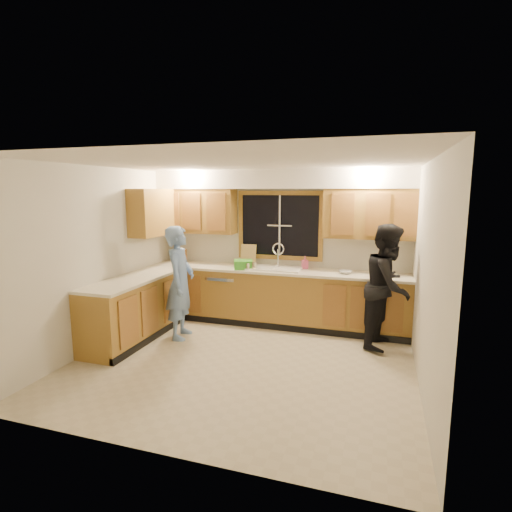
{
  "coord_description": "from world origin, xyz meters",
  "views": [
    {
      "loc": [
        1.62,
        -4.53,
        2.16
      ],
      "look_at": [
        -0.02,
        0.65,
        1.28
      ],
      "focal_mm": 28.0,
      "sensor_mm": 36.0,
      "label": 1
    }
  ],
  "objects": [
    {
      "name": "countertop_left",
      "position": [
        -1.79,
        0.35,
        0.9
      ],
      "size": [
        0.63,
        1.9,
        0.04
      ],
      "primitive_type": "cube",
      "color": "#EBE2C6",
      "rests_on": "base_cabinets_left"
    },
    {
      "name": "wall_left",
      "position": [
        -2.1,
        0.0,
        1.25
      ],
      "size": [
        0.0,
        3.8,
        3.8
      ],
      "primitive_type": "plane",
      "rotation": [
        1.57,
        0.0,
        1.57
      ],
      "color": "beige",
      "rests_on": "ground"
    },
    {
      "name": "wall_back",
      "position": [
        0.0,
        1.9,
        1.25
      ],
      "size": [
        4.2,
        0.0,
        4.2
      ],
      "primitive_type": "plane",
      "rotation": [
        1.57,
        0.0,
        0.0
      ],
      "color": "beige",
      "rests_on": "ground"
    },
    {
      "name": "dishwasher",
      "position": [
        -0.85,
        1.59,
        0.41
      ],
      "size": [
        0.6,
        0.56,
        0.82
      ],
      "primitive_type": "cube",
      "color": "white",
      "rests_on": "floor"
    },
    {
      "name": "cutting_board",
      "position": [
        -0.53,
        1.82,
        1.1
      ],
      "size": [
        0.27,
        0.1,
        0.35
      ],
      "primitive_type": "cube",
      "rotation": [
        -0.21,
        0.0,
        0.05
      ],
      "color": "tan",
      "rests_on": "countertop_back"
    },
    {
      "name": "woman",
      "position": [
        1.74,
        1.15,
        0.86
      ],
      "size": [
        0.86,
        0.99,
        1.73
      ],
      "primitive_type": "imported",
      "rotation": [
        0.0,
        0.0,
        1.29
      ],
      "color": "black",
      "rests_on": "floor"
    },
    {
      "name": "soffit",
      "position": [
        0.0,
        1.72,
        2.35
      ],
      "size": [
        4.2,
        0.35,
        0.3
      ],
      "primitive_type": "cube",
      "color": "white",
      "rests_on": "wall_back"
    },
    {
      "name": "window_frame",
      "position": [
        0.0,
        1.89,
        1.6
      ],
      "size": [
        1.44,
        0.03,
        1.14
      ],
      "color": "black",
      "rests_on": "wall_back"
    },
    {
      "name": "bowl",
      "position": [
        1.12,
        1.57,
        0.94
      ],
      "size": [
        0.21,
        0.21,
        0.05
      ],
      "primitive_type": "imported",
      "rotation": [
        0.0,
        0.0,
        0.07
      ],
      "color": "silver",
      "rests_on": "countertop_back"
    },
    {
      "name": "upper_cabinets_left",
      "position": [
        -1.43,
        1.73,
        1.83
      ],
      "size": [
        1.35,
        0.33,
        0.75
      ],
      "primitive_type": "cube",
      "color": "#A2762F",
      "rests_on": "wall_back"
    },
    {
      "name": "knife_block",
      "position": [
        -1.7,
        1.7,
        1.04
      ],
      "size": [
        0.16,
        0.15,
        0.23
      ],
      "primitive_type": "cube",
      "rotation": [
        0.0,
        0.0,
        0.39
      ],
      "color": "#99632A",
      "rests_on": "countertop_back"
    },
    {
      "name": "stove",
      "position": [
        -1.8,
        -0.22,
        0.45
      ],
      "size": [
        0.58,
        0.75,
        0.9
      ],
      "primitive_type": "cube",
      "color": "white",
      "rests_on": "floor"
    },
    {
      "name": "wall_right",
      "position": [
        2.1,
        0.0,
        1.25
      ],
      "size": [
        0.0,
        3.8,
        3.8
      ],
      "primitive_type": "plane",
      "rotation": [
        1.57,
        0.0,
        -1.57
      ],
      "color": "beige",
      "rests_on": "ground"
    },
    {
      "name": "upper_cabinets_return",
      "position": [
        -1.94,
        1.12,
        1.83
      ],
      "size": [
        0.33,
        0.9,
        0.75
      ],
      "primitive_type": "cube",
      "color": "#A2762F",
      "rests_on": "wall_left"
    },
    {
      "name": "ceiling",
      "position": [
        0.0,
        0.0,
        2.5
      ],
      "size": [
        4.2,
        4.2,
        0.0
      ],
      "primitive_type": "plane",
      "rotation": [
        3.14,
        0.0,
        0.0
      ],
      "color": "silver"
    },
    {
      "name": "base_cabinets_back",
      "position": [
        0.0,
        1.6,
        0.44
      ],
      "size": [
        4.2,
        0.6,
        0.88
      ],
      "primitive_type": "cube",
      "color": "#A2762F",
      "rests_on": "ground"
    },
    {
      "name": "can_left",
      "position": [
        -0.39,
        1.38,
        0.98
      ],
      "size": [
        0.07,
        0.07,
        0.11
      ],
      "primitive_type": "cylinder",
      "rotation": [
        0.0,
        0.0,
        0.06
      ],
      "color": "beige",
      "rests_on": "countertop_back"
    },
    {
      "name": "upper_cabinets_right",
      "position": [
        1.43,
        1.73,
        1.83
      ],
      "size": [
        1.35,
        0.33,
        0.75
      ],
      "primitive_type": "cube",
      "color": "#A2762F",
      "rests_on": "wall_back"
    },
    {
      "name": "base_cabinets_left",
      "position": [
        -1.8,
        0.35,
        0.44
      ],
      "size": [
        0.6,
        1.9,
        0.88
      ],
      "primitive_type": "cube",
      "color": "#A2762F",
      "rests_on": "ground"
    },
    {
      "name": "floor",
      "position": [
        0.0,
        0.0,
        0.0
      ],
      "size": [
        4.2,
        4.2,
        0.0
      ],
      "primitive_type": "plane",
      "color": "#BDB191",
      "rests_on": "ground"
    },
    {
      "name": "sink",
      "position": [
        0.0,
        1.6,
        0.86
      ],
      "size": [
        0.86,
        0.52,
        0.57
      ],
      "color": "white",
      "rests_on": "countertop_back"
    },
    {
      "name": "countertop_back",
      "position": [
        0.0,
        1.58,
        0.9
      ],
      "size": [
        4.2,
        0.63,
        0.04
      ],
      "primitive_type": "cube",
      "color": "#EBE2C6",
      "rests_on": "base_cabinets_back"
    },
    {
      "name": "man",
      "position": [
        -1.18,
        0.6,
        0.83
      ],
      "size": [
        0.51,
        0.67,
        1.67
      ],
      "primitive_type": "imported",
      "rotation": [
        0.0,
        0.0,
        1.76
      ],
      "color": "#678BC4",
      "rests_on": "floor"
    },
    {
      "name": "soap_bottle",
      "position": [
        0.46,
        1.78,
        1.02
      ],
      "size": [
        0.12,
        0.12,
        0.21
      ],
      "primitive_type": "imported",
      "rotation": [
        0.0,
        0.0,
        0.4
      ],
      "color": "#DC5483",
      "rests_on": "countertop_back"
    },
    {
      "name": "dish_crate",
      "position": [
        -0.5,
        1.48,
        0.99
      ],
      "size": [
        0.38,
        0.37,
        0.14
      ],
      "primitive_type": "cube",
      "rotation": [
        0.0,
        0.0,
        0.38
      ],
      "color": "green",
      "rests_on": "countertop_back"
    },
    {
      "name": "can_right",
      "position": [
        -0.3,
        1.42,
        0.99
      ],
      "size": [
        0.09,
        0.09,
        0.13
      ],
      "primitive_type": "cylinder",
      "rotation": [
        0.0,
        0.0,
        -0.3
      ],
      "color": "beige",
      "rests_on": "countertop_back"
    }
  ]
}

